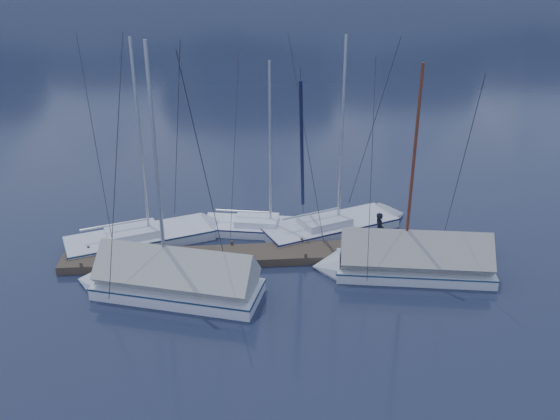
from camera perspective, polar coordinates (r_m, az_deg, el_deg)
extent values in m
plane|color=black|center=(23.27, 0.41, -6.95)|extent=(1000.00, 1000.00, 0.00)
cube|color=#382D23|center=(24.93, 0.00, -4.27)|extent=(18.00, 1.50, 0.34)
cube|color=black|center=(25.31, -13.72, -5.12)|extent=(3.00, 1.30, 0.30)
cube|color=black|center=(25.03, 0.00, -4.72)|extent=(3.00, 1.30, 0.30)
cube|color=black|center=(26.16, 13.25, -4.07)|extent=(3.00, 1.30, 0.30)
cylinder|color=#382D23|center=(26.13, -17.93, -3.69)|extent=(0.12, 0.12, 0.35)
cylinder|color=#382D23|center=(24.93, -18.59, -5.16)|extent=(0.12, 0.12, 0.35)
cylinder|color=#382D23|center=(25.59, -11.38, -3.54)|extent=(0.12, 0.12, 0.35)
cylinder|color=#382D23|center=(24.36, -11.71, -5.05)|extent=(0.12, 0.12, 0.35)
cylinder|color=#382D23|center=(25.39, -4.64, -3.34)|extent=(0.12, 0.12, 0.35)
cylinder|color=#382D23|center=(24.16, -4.61, -4.85)|extent=(0.12, 0.12, 0.35)
cylinder|color=#382D23|center=(25.55, 2.11, -3.09)|extent=(0.12, 0.12, 0.35)
cylinder|color=#382D23|center=(24.32, 2.49, -4.58)|extent=(0.12, 0.12, 0.35)
cylinder|color=#382D23|center=(26.06, 8.68, -2.81)|extent=(0.12, 0.12, 0.35)
cylinder|color=#382D23|center=(24.85, 9.39, -4.25)|extent=(0.12, 0.12, 0.35)
cylinder|color=#382D23|center=(26.89, 14.92, -2.50)|extent=(0.12, 0.12, 0.35)
cylinder|color=#382D23|center=(25.72, 15.91, -3.88)|extent=(0.12, 0.12, 0.35)
cube|color=silver|center=(26.88, -13.29, -2.87)|extent=(6.61, 4.04, 0.69)
cube|color=silver|center=(27.02, -13.23, -3.46)|extent=(5.41, 2.84, 0.31)
cube|color=navy|center=(26.75, -13.35, -2.31)|extent=(6.67, 4.08, 0.06)
cone|color=silver|center=(27.63, -5.98, -1.56)|extent=(1.75, 2.27, 2.01)
cube|color=silver|center=(26.62, -14.05, -2.02)|extent=(2.55, 2.10, 0.31)
cylinder|color=#B2B7BF|center=(25.30, -13.32, 6.50)|extent=(0.13, 0.13, 8.36)
cylinder|color=#B2B7BF|center=(26.34, -15.70, -1.37)|extent=(2.69, 1.02, 0.09)
cylinder|color=#26262B|center=(25.61, -9.87, 7.00)|extent=(1.07, 2.99, 8.37)
cube|color=white|center=(27.24, -1.67, -1.85)|extent=(5.76, 2.90, 0.61)
cube|color=white|center=(27.36, -1.66, -2.37)|extent=(4.79, 1.92, 0.28)
cube|color=#181848|center=(27.13, -1.68, -1.37)|extent=(5.82, 2.93, 0.06)
cone|color=white|center=(27.00, 5.00, -2.19)|extent=(1.34, 1.93, 1.76)
cube|color=white|center=(27.09, -2.26, -0.98)|extent=(2.15, 1.64, 0.28)
cylinder|color=#B2B7BF|center=(25.72, -0.96, 6.11)|extent=(0.11, 0.11, 7.35)
cylinder|color=#B2B7BF|center=(27.02, -3.62, -0.12)|extent=(2.45, 0.57, 0.08)
cylinder|color=#26262B|center=(25.58, 2.12, 6.00)|extent=(0.57, 2.72, 7.35)
cube|color=silver|center=(27.31, 4.84, -1.83)|extent=(6.55, 4.18, 0.68)
cube|color=silver|center=(27.45, 4.82, -2.42)|extent=(5.34, 2.98, 0.31)
cube|color=#161642|center=(27.19, 4.86, -1.28)|extent=(6.62, 4.23, 0.06)
cone|color=silver|center=(29.16, 10.91, -0.47)|extent=(1.78, 2.27, 1.99)
cube|color=silver|center=(26.95, 4.31, -1.00)|extent=(2.56, 2.14, 0.31)
cylinder|color=#B2B7BF|center=(25.90, 5.98, 7.34)|extent=(0.12, 0.12, 8.30)
cylinder|color=#B2B7BF|center=(26.43, 2.98, -0.38)|extent=(2.64, 1.10, 0.09)
cylinder|color=#26262B|center=(26.73, 8.85, 7.70)|extent=(1.16, 2.93, 8.30)
cube|color=silver|center=(24.39, 12.69, -5.73)|extent=(6.39, 3.19, 0.65)
cube|color=silver|center=(24.53, 12.63, -6.34)|extent=(5.32, 2.07, 0.30)
cube|color=navy|center=(24.25, 12.75, -5.17)|extent=(6.46, 3.22, 0.06)
cone|color=silver|center=(24.14, 4.41, -5.49)|extent=(1.43, 2.24, 2.08)
cylinder|color=#592819|center=(22.58, 12.66, 3.76)|extent=(0.12, 0.12, 7.88)
cylinder|color=#592819|center=(24.12, 15.21, -3.88)|extent=(2.72, 0.56, 0.09)
cylinder|color=#26262B|center=(22.42, 8.79, 3.93)|extent=(0.55, 3.04, 7.89)
cube|color=gray|center=(24.05, 12.85, -4.24)|extent=(6.10, 3.18, 2.21)
cube|color=white|center=(22.72, -9.75, -7.78)|extent=(6.55, 4.00, 0.73)
cube|color=white|center=(22.89, -9.69, -8.49)|extent=(5.36, 2.77, 0.33)
cube|color=#19314D|center=(22.56, -9.81, -7.11)|extent=(6.62, 4.04, 0.07)
cone|color=white|center=(24.23, -17.65, -6.51)|extent=(1.81, 2.39, 2.12)
cylinder|color=#B2B7BF|center=(20.83, -11.77, 3.66)|extent=(0.13, 0.13, 8.82)
cylinder|color=#B2B7BF|center=(21.83, -7.25, -5.89)|extent=(2.67, 0.95, 0.10)
cylinder|color=#26262B|center=(21.51, -15.53, 3.92)|extent=(0.99, 2.97, 8.83)
cube|color=#A4A499|center=(22.32, -9.89, -6.02)|extent=(6.27, 3.95, 2.24)
imported|color=black|center=(25.15, 9.53, -1.92)|extent=(0.42, 0.60, 1.57)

